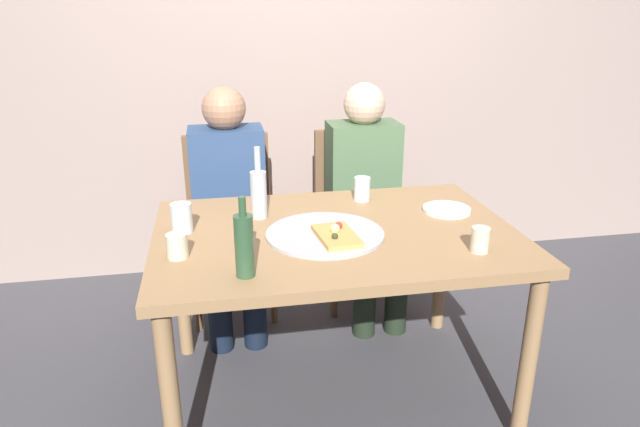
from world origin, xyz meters
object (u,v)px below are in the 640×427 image
guest_in_beanie (367,190)px  tumbler_near (362,189)px  dining_table (335,250)px  short_glass (182,218)px  pizza_tray (325,234)px  chair_right (359,204)px  beer_bottle (244,245)px  plate_stack (447,210)px  pizza_slice_last (336,235)px  wine_glass (480,240)px  chair_left (230,212)px  wine_bottle (259,192)px  tumbler_far (177,246)px  guest_in_sweater (229,198)px

guest_in_beanie → tumbler_near: bearing=71.6°
dining_table → short_glass: 0.59m
short_glass → pizza_tray: bearing=-14.2°
tumbler_near → chair_right: 0.62m
beer_bottle → plate_stack: (0.85, 0.44, -0.10)m
pizza_slice_last → wine_glass: (0.46, -0.18, 0.02)m
pizza_slice_last → chair_left: 1.06m
beer_bottle → wine_bottle: bearing=80.3°
wine_bottle → chair_left: size_ratio=0.32×
pizza_slice_last → beer_bottle: bearing=-147.3°
beer_bottle → dining_table: bearing=41.7°
dining_table → tumbler_far: (-0.57, -0.14, 0.12)m
chair_right → guest_in_sweater: size_ratio=0.77×
short_glass → guest_in_beanie: 1.09m
pizza_slice_last → wine_glass: wine_glass is taller
chair_left → chair_right: same height
beer_bottle → guest_in_sweater: size_ratio=0.22×
wine_bottle → guest_in_beanie: guest_in_beanie is taller
tumbler_near → chair_right: bearing=76.5°
pizza_tray → short_glass: 0.54m
chair_right → wine_bottle: bearing=49.0°
dining_table → pizza_slice_last: size_ratio=5.84×
dining_table → wine_glass: wine_glass is taller
pizza_slice_last → tumbler_far: tumbler_far is taller
dining_table → pizza_tray: pizza_tray is taller
pizza_slice_last → chair_left: bearing=110.4°
tumbler_near → tumbler_far: (-0.76, -0.46, -0.01)m
dining_table → tumbler_near: 0.39m
tumbler_far → chair_left: bearing=78.8°
dining_table → pizza_tray: bearing=-138.6°
dining_table → plate_stack: 0.51m
beer_bottle → chair_left: 1.23m
pizza_tray → guest_in_beanie: bearing=64.2°
tumbler_far → chair_left: 1.05m
plate_stack → chair_left: 1.17m
dining_table → pizza_slice_last: (-0.02, -0.10, 0.10)m
pizza_tray → wine_glass: 0.55m
pizza_tray → chair_right: bearing=68.1°
dining_table → short_glass: bearing=171.2°
pizza_tray → tumbler_far: 0.53m
plate_stack → tumbler_near: bearing=147.0°
chair_right → pizza_slice_last: bearing=70.9°
pizza_slice_last → dining_table: bearing=79.5°
plate_stack → dining_table: bearing=-166.6°
chair_left → guest_in_beanie: bearing=167.7°
guest_in_sweater → short_glass: bearing=73.0°
pizza_tray → plate_stack: plate_stack is taller
tumbler_far → short_glass: (0.01, 0.23, 0.01)m
beer_bottle → chair_right: size_ratio=0.29×
wine_bottle → guest_in_beanie: (0.59, 0.52, -0.19)m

